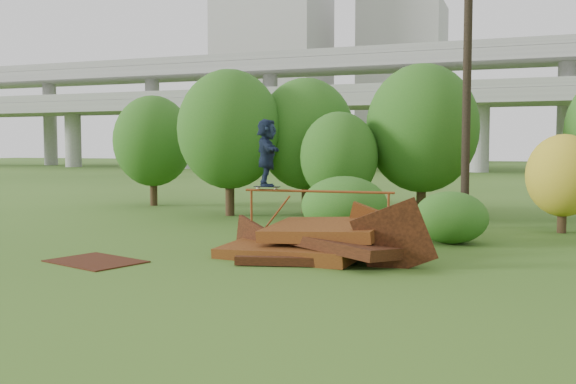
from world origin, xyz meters
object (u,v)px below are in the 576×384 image
(flat_plate, at_px, (96,261))
(skater, at_px, (267,153))
(utility_pole, at_px, (467,67))
(scrap_pile, at_px, (318,242))

(flat_plate, bearing_deg, skater, 40.27)
(flat_plate, bearing_deg, utility_pole, 51.54)
(scrap_pile, distance_m, skater, 2.74)
(flat_plate, relative_size, utility_pole, 0.20)
(utility_pole, bearing_deg, skater, -122.55)
(flat_plate, xyz_separation_m, utility_pole, (7.66, 9.64, 5.38))
(utility_pole, bearing_deg, scrap_pile, -110.78)
(skater, relative_size, flat_plate, 0.81)
(utility_pole, bearing_deg, flat_plate, -128.46)
(scrap_pile, relative_size, flat_plate, 2.57)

